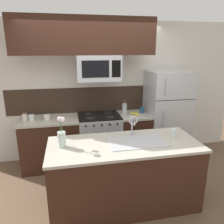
{
  "coord_description": "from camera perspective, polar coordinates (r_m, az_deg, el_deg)",
  "views": [
    {
      "loc": [
        -0.53,
        -2.88,
        2.09
      ],
      "look_at": [
        0.11,
        0.27,
        1.16
      ],
      "focal_mm": 35.0,
      "sensor_mm": 36.0,
      "label": 1
    }
  ],
  "objects": [
    {
      "name": "sink_faucet",
      "position": [
        3.05,
        5.5,
        -2.78
      ],
      "size": [
        0.14,
        0.14,
        0.31
      ],
      "color": "#B7BABF",
      "rests_on": "island_counter"
    },
    {
      "name": "upper_cabinet_band",
      "position": [
        3.75,
        -7.17,
        19.1
      ],
      "size": [
        2.32,
        0.34,
        0.6
      ],
      "primitive_type": "cube",
      "color": "#381E14"
    },
    {
      "name": "stove_range",
      "position": [
        4.15,
        -3.29,
        -6.98
      ],
      "size": [
        0.76,
        0.64,
        0.93
      ],
      "color": "#B7BABF",
      "rests_on": "ground"
    },
    {
      "name": "splash_band",
      "position": [
        4.25,
        -4.07,
        3.3
      ],
      "size": [
        3.32,
        0.01,
        0.48
      ],
      "primitive_type": "cube",
      "color": "#332319",
      "rests_on": "rear_partition"
    },
    {
      "name": "refrigerator",
      "position": [
        4.41,
        13.96,
        -0.65
      ],
      "size": [
        0.78,
        0.74,
        1.7
      ],
      "color": "#B7BABF",
      "rests_on": "ground"
    },
    {
      "name": "storage_jar_tall",
      "position": [
        4.01,
        -21.84,
        -1.14
      ],
      "size": [
        0.08,
        0.08,
        0.14
      ],
      "color": "silver",
      "rests_on": "back_counter_left"
    },
    {
      "name": "island_counter",
      "position": [
        3.09,
        3.12,
        -15.82
      ],
      "size": [
        1.98,
        0.85,
        0.91
      ],
      "color": "#381E14",
      "rests_on": "ground"
    },
    {
      "name": "storage_jar_medium",
      "position": [
        3.98,
        -20.31,
        -1.18
      ],
      "size": [
        0.09,
        0.09,
        0.13
      ],
      "color": "silver",
      "rests_on": "back_counter_left"
    },
    {
      "name": "french_press",
      "position": [
        4.12,
        3.25,
        0.9
      ],
      "size": [
        0.09,
        0.09,
        0.27
      ],
      "color": "silver",
      "rests_on": "back_counter_right"
    },
    {
      "name": "banana_bunch",
      "position": [
        4.08,
        6.09,
        -0.45
      ],
      "size": [
        0.19,
        0.12,
        0.08
      ],
      "color": "yellow",
      "rests_on": "back_counter_right"
    },
    {
      "name": "storage_jar_short",
      "position": [
        3.94,
        -16.66,
        -1.06
      ],
      "size": [
        0.11,
        0.11,
        0.13
      ],
      "color": "silver",
      "rests_on": "back_counter_left"
    },
    {
      "name": "coffee_tin",
      "position": [
        4.22,
        7.84,
        0.53
      ],
      "size": [
        0.08,
        0.08,
        0.11
      ],
      "primitive_type": "cylinder",
      "color": "#1E5184",
      "rests_on": "back_counter_right"
    },
    {
      "name": "ground_plane",
      "position": [
        3.6,
        -0.95,
        -19.35
      ],
      "size": [
        10.0,
        10.0,
        0.0
      ],
      "primitive_type": "plane",
      "color": "brown"
    },
    {
      "name": "kitchen_sink",
      "position": [
        2.95,
        6.58,
        -9.03
      ],
      "size": [
        0.76,
        0.44,
        0.16
      ],
      "color": "#ADAFB5",
      "rests_on": "island_counter"
    },
    {
      "name": "microwave",
      "position": [
        3.81,
        -3.56,
        11.39
      ],
      "size": [
        0.74,
        0.4,
        0.43
      ],
      "color": "#B7BABF"
    },
    {
      "name": "flower_vase",
      "position": [
        2.79,
        -12.99,
        -6.4
      ],
      "size": [
        0.1,
        0.15,
        0.41
      ],
      "color": "silver",
      "rests_on": "island_counter"
    },
    {
      "name": "rear_partition",
      "position": [
        4.32,
        -0.24,
        5.59
      ],
      "size": [
        5.2,
        0.1,
        2.6
      ],
      "primitive_type": "cube",
      "color": "silver",
      "rests_on": "ground"
    },
    {
      "name": "drinking_glass",
      "position": [
        3.14,
        15.7,
        -5.35
      ],
      "size": [
        0.08,
        0.08,
        0.13
      ],
      "color": "silver",
      "rests_on": "island_counter"
    },
    {
      "name": "back_counter_right",
      "position": [
        4.29,
        5.53,
        -6.32
      ],
      "size": [
        0.59,
        0.65,
        0.91
      ],
      "color": "#381E14",
      "rests_on": "ground"
    },
    {
      "name": "back_counter_left",
      "position": [
        4.14,
        -15.56,
        -7.76
      ],
      "size": [
        1.03,
        0.65,
        0.91
      ],
      "color": "#381E14",
      "rests_on": "ground"
    }
  ]
}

